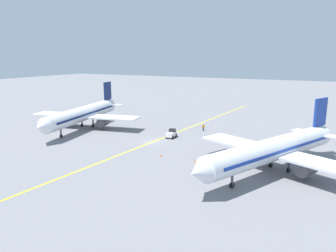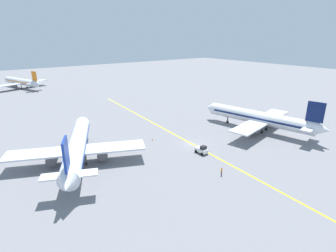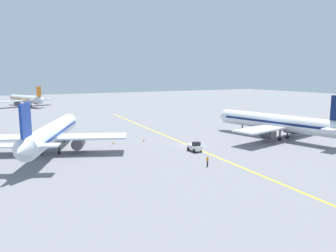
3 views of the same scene
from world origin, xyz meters
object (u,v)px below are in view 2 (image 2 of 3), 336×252
(airplane_at_gate, at_px, (77,147))
(baggage_tug_white, at_px, (202,150))
(airplane_distant_taxiing, at_px, (22,82))
(airplane_adjacent_stand, at_px, (260,118))
(traffic_cone_near_nose, at_px, (152,139))
(traffic_cone_mid_apron, at_px, (128,145))
(ground_crew_worker, at_px, (222,171))

(airplane_at_gate, height_order, baggage_tug_white, airplane_at_gate)
(airplane_distant_taxiing, bearing_deg, airplane_adjacent_stand, -69.23)
(traffic_cone_near_nose, relative_size, traffic_cone_mid_apron, 1.00)
(airplane_at_gate, distance_m, airplane_adjacent_stand, 49.22)
(baggage_tug_white, distance_m, traffic_cone_mid_apron, 18.14)
(airplane_distant_taxiing, bearing_deg, traffic_cone_near_nose, -81.99)
(airplane_distant_taxiing, distance_m, traffic_cone_near_nose, 101.29)
(airplane_adjacent_stand, bearing_deg, baggage_tug_white, -176.41)
(airplane_at_gate, height_order, ground_crew_worker, airplane_at_gate)
(traffic_cone_mid_apron, bearing_deg, traffic_cone_near_nose, -4.43)
(baggage_tug_white, distance_m, ground_crew_worker, 10.34)
(airplane_at_gate, xyz_separation_m, airplane_distant_taxiing, (5.44, 101.38, -0.37))
(baggage_tug_white, height_order, traffic_cone_near_nose, baggage_tug_white)
(airplane_at_gate, xyz_separation_m, ground_crew_worker, (20.31, -21.94, -2.80))
(airplane_at_gate, distance_m, baggage_tug_white, 27.30)
(ground_crew_worker, bearing_deg, traffic_cone_mid_apron, 107.93)
(airplane_adjacent_stand, height_order, traffic_cone_near_nose, airplane_adjacent_stand)
(baggage_tug_white, relative_size, traffic_cone_near_nose, 5.58)
(airplane_adjacent_stand, bearing_deg, ground_crew_worker, -158.19)
(airplane_distant_taxiing, distance_m, baggage_tug_white, 115.29)
(airplane_adjacent_stand, relative_size, airplane_distant_taxiing, 1.14)
(airplane_distant_taxiing, bearing_deg, baggage_tug_white, -80.64)
(airplane_adjacent_stand, xyz_separation_m, ground_crew_worker, (-27.69, -11.08, -2.80))
(airplane_distant_taxiing, height_order, baggage_tug_white, airplane_distant_taxiing)
(baggage_tug_white, distance_m, traffic_cone_near_nose, 14.26)
(traffic_cone_mid_apron, bearing_deg, baggage_tug_white, -50.58)
(traffic_cone_near_nose, bearing_deg, airplane_distant_taxiing, 98.01)
(airplane_adjacent_stand, height_order, traffic_cone_mid_apron, airplane_adjacent_stand)
(airplane_adjacent_stand, bearing_deg, airplane_distant_taxiing, 110.77)
(airplane_adjacent_stand, distance_m, traffic_cone_mid_apron, 37.63)
(airplane_at_gate, relative_size, baggage_tug_white, 10.98)
(traffic_cone_near_nose, distance_m, traffic_cone_mid_apron, 6.89)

